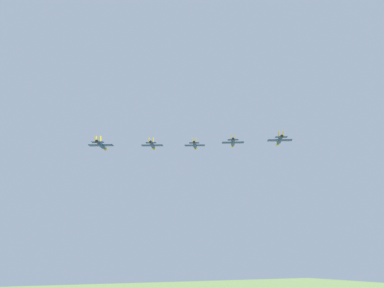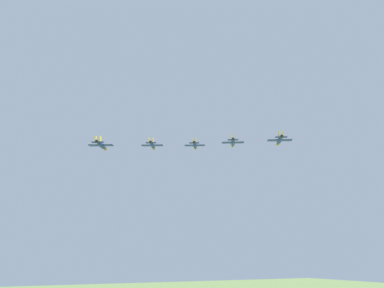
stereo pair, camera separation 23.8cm
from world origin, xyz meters
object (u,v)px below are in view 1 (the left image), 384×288
(jet_right_outer, at_px, (280,140))
(jet_lead, at_px, (195,145))
(jet_right_wingman, at_px, (233,143))
(jet_left_wingman, at_px, (152,145))
(jet_left_outer, at_px, (101,145))

(jet_right_outer, bearing_deg, jet_lead, 40.55)
(jet_lead, height_order, jet_right_outer, jet_lead)
(jet_right_wingman, bearing_deg, jet_lead, 41.17)
(jet_left_wingman, height_order, jet_right_outer, jet_left_wingman)
(jet_lead, distance_m, jet_right_wingman, 25.24)
(jet_lead, distance_m, jet_left_wingman, 25.35)
(jet_right_outer, bearing_deg, jet_right_wingman, 40.55)
(jet_lead, bearing_deg, jet_left_outer, 139.80)
(jet_lead, xyz_separation_m, jet_left_outer, (-16.14, 47.41, -7.86))
(jet_left_outer, relative_size, jet_right_outer, 1.03)
(jet_lead, distance_m, jet_left_outer, 50.70)
(jet_left_outer, bearing_deg, jet_left_wingman, -39.76)
(jet_left_outer, bearing_deg, jet_right_wingman, -67.98)
(jet_left_wingman, bearing_deg, jet_right_outer, -112.46)
(jet_left_wingman, xyz_separation_m, jet_right_wingman, (-16.63, -27.85, 0.77))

